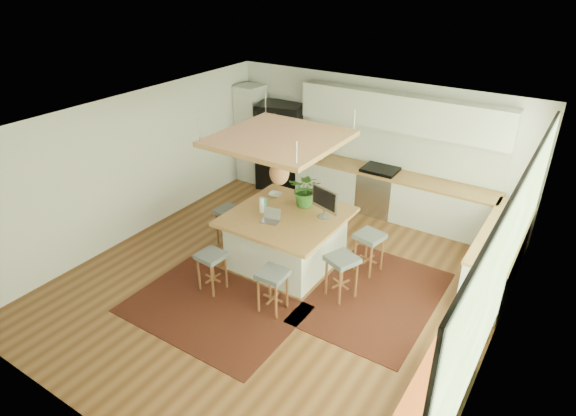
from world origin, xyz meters
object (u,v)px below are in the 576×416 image
Objects in this scene: laptop at (270,215)px; monitor at (324,203)px; stool_right_back at (368,253)px; island_plant at (306,193)px; stool_near_left at (212,271)px; stool_near_right at (273,291)px; stool_left_side at (230,227)px; fridge at (280,148)px; stool_right_front at (341,277)px; island at (287,239)px; microwave at (314,149)px.

laptop is 0.56× the size of monitor.
island_plant reaches higher than stool_right_back.
stool_near_left is 0.97× the size of stool_near_right.
stool_right_back is 0.99× the size of stool_left_side.
stool_near_left is 2.10× the size of laptop.
fridge is 2.70× the size of stool_left_side.
stool_left_side reaches higher than stool_right_back.
fridge is 4.39m from stool_right_front.
island reaches higher than stool_right_front.
monitor is at bearing -61.07° from fridge.
island_plant is at bearing 144.09° from stool_right_front.
fridge is 4.61m from stool_near_right.
stool_near_right is 0.96× the size of stool_right_back.
island is at bearing -158.44° from stool_right_back.
stool_near_right is 1.30m from laptop.
laptop is at bearing -14.28° from stool_left_side.
stool_left_side is at bearing 173.10° from stool_right_front.
monitor is (0.01, 1.51, 0.83)m from stool_near_right.
island_plant reaches higher than stool_left_side.
fridge reaches higher than island_plant.
stool_right_front is (0.70, 0.87, 0.00)m from stool_near_right.
island_plant is (0.09, 0.48, 0.71)m from island.
monitor reaches higher than microwave.
stool_near_left is 2.05m from stool_right_front.
laptop is 0.92m from monitor.
island_plant is (0.65, 1.80, 0.82)m from stool_near_left.
microwave is (-0.99, 2.59, 0.62)m from island.
stool_right_front is at bearing 28.03° from stool_near_left.
laptop reaches higher than stool_right_back.
monitor reaches higher than stool_right_front.
stool_right_back is (3.21, -2.12, -0.57)m from fridge.
monitor reaches higher than stool_near_right.
stool_near_left is (-0.55, -1.33, -0.11)m from island.
stool_near_right is at bearing -74.91° from fridge.
fridge is 4.23m from stool_near_left.
island is at bearing -71.54° from fridge.
stool_right_front is (1.25, -0.36, -0.11)m from island.
fridge is 1.06× the size of island.
laptop is at bearing -103.20° from island_plant.
island is 2.53× the size of stool_right_front.
stool_right_front is 1.01× the size of stool_left_side.
laptop is at bearing -86.45° from microwave.
stool_right_front is 2.49m from stool_left_side.
fridge is 6.09× the size of laptop.
laptop reaches higher than stool_left_side.
island is 2.85m from microwave.
fridge reaches higher than stool_left_side.
stool_right_front reaches higher than stool_left_side.
laptop is 0.67× the size of microwave.
monitor reaches higher than stool_near_left.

